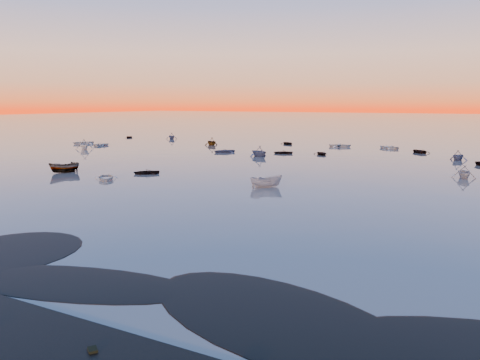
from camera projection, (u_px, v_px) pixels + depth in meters
The scene contains 6 objects.
ground at pixel (390, 141), 112.40m from camera, with size 600.00×600.00×0.00m, color slate.
mud_lobes at pixel (25, 279), 24.38m from camera, with size 140.00×6.00×0.07m, color black, non-canonical shape.
moored_fleet at pixel (332, 162), 71.44m from camera, with size 124.00×58.00×1.20m, color white, non-canonical shape.
boat_near_left at pixel (106, 180), 55.51m from camera, with size 3.65×1.52×0.91m, color white.
boat_near_center at pixel (266, 187), 50.73m from camera, with size 3.61×1.53×1.25m, color gray.
boat_near_right at pixel (464, 178), 56.74m from camera, with size 3.52×1.58×1.23m, color gray.
Camera 1 is at (20.78, -16.24, 9.09)m, focal length 35.00 mm.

